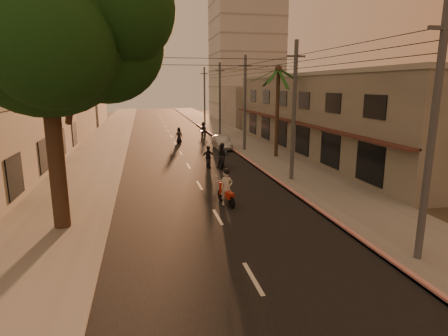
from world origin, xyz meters
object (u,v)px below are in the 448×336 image
(scooter_mid_a, at_px, (222,157))
(scooter_far_b, at_px, (203,129))
(parked_car, at_px, (222,143))
(broadleaf_tree, at_px, (55,28))
(scooter_far_a, at_px, (179,136))
(scooter_red, at_px, (226,189))
(palm_tree, at_px, (278,74))
(scooter_mid_b, at_px, (208,158))

(scooter_mid_a, height_order, scooter_far_b, scooter_mid_a)
(scooter_mid_a, relative_size, parked_car, 0.49)
(scooter_mid_a, bearing_deg, scooter_far_b, 101.19)
(broadleaf_tree, relative_size, scooter_far_b, 6.74)
(scooter_far_a, relative_size, parked_car, 0.44)
(broadleaf_tree, distance_m, scooter_red, 10.77)
(broadleaf_tree, bearing_deg, scooter_red, 12.74)
(palm_tree, bearing_deg, scooter_mid_b, -157.18)
(broadleaf_tree, bearing_deg, scooter_mid_a, 49.27)
(scooter_mid_a, bearing_deg, broadleaf_tree, -114.89)
(broadleaf_tree, height_order, scooter_far_b, broadleaf_tree)
(broadleaf_tree, relative_size, palm_tree, 1.48)
(scooter_far_b, bearing_deg, scooter_far_a, -96.96)
(scooter_far_a, height_order, scooter_far_b, scooter_far_b)
(broadleaf_tree, height_order, scooter_red, broadleaf_tree)
(scooter_mid_a, relative_size, scooter_far_a, 1.11)
(scooter_red, relative_size, scooter_mid_b, 1.15)
(broadleaf_tree, height_order, scooter_mid_a, broadleaf_tree)
(broadleaf_tree, relative_size, scooter_red, 6.06)
(broadleaf_tree, relative_size, parked_car, 3.00)
(scooter_mid_a, height_order, parked_car, scooter_mid_a)
(palm_tree, bearing_deg, scooter_far_a, 126.97)
(broadleaf_tree, xyz_separation_m, scooter_mid_b, (8.08, 11.11, -7.71))
(palm_tree, height_order, scooter_far_b, palm_tree)
(scooter_far_a, relative_size, scooter_far_b, 0.99)
(scooter_mid_b, bearing_deg, parked_car, 73.83)
(scooter_mid_a, height_order, scooter_far_a, scooter_mid_a)
(scooter_far_b, distance_m, parked_car, 10.33)
(scooter_red, relative_size, scooter_far_a, 1.12)
(scooter_mid_b, relative_size, parked_car, 0.43)
(scooter_mid_a, bearing_deg, palm_tree, 46.75)
(palm_tree, relative_size, scooter_mid_a, 4.15)
(palm_tree, height_order, parked_car, palm_tree)
(broadleaf_tree, xyz_separation_m, scooter_mid_a, (9.08, 10.54, -7.58))
(scooter_red, height_order, scooter_far_b, scooter_red)
(palm_tree, xyz_separation_m, scooter_far_b, (-3.99, 15.65, -6.32))
(broadleaf_tree, xyz_separation_m, parked_car, (10.85, 19.18, -7.81))
(scooter_red, relative_size, parked_car, 0.50)
(scooter_mid_b, xyz_separation_m, scooter_far_b, (2.54, 18.40, 0.07))
(scooter_red, xyz_separation_m, scooter_far_a, (-0.42, 22.24, -0.07))
(scooter_far_b, bearing_deg, parked_car, -62.95)
(scooter_mid_b, bearing_deg, scooter_mid_a, -26.72)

